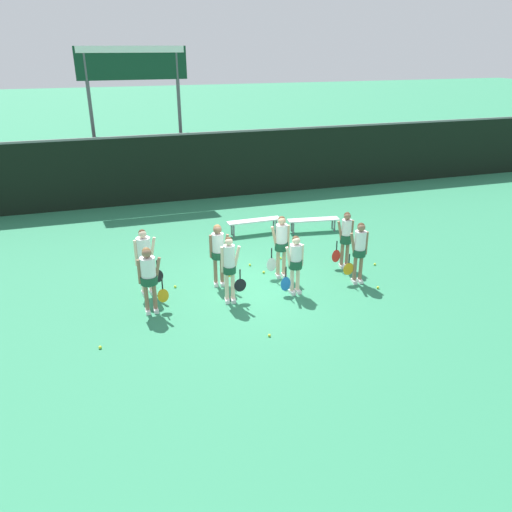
# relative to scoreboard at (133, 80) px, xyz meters

# --- Properties ---
(ground_plane) EXTENTS (140.00, 140.00, 0.00)m
(ground_plane) POSITION_rel_scoreboard_xyz_m (1.98, -9.66, -4.73)
(ground_plane) COLOR #2D7F56
(fence_windscreen) EXTENTS (60.00, 0.08, 2.77)m
(fence_windscreen) POSITION_rel_scoreboard_xyz_m (1.98, -1.05, -3.34)
(fence_windscreen) COLOR black
(fence_windscreen) RESTS_ON ground_plane
(scoreboard) EXTENTS (4.23, 0.15, 5.96)m
(scoreboard) POSITION_rel_scoreboard_xyz_m (0.00, 0.00, 0.00)
(scoreboard) COLOR #515156
(scoreboard) RESTS_ON ground_plane
(bench_courtside) EXTENTS (1.83, 0.59, 0.44)m
(bench_courtside) POSITION_rel_scoreboard_xyz_m (5.22, -6.07, -4.35)
(bench_courtside) COLOR silver
(bench_courtside) RESTS_ON ground_plane
(bench_far) EXTENTS (1.88, 0.41, 0.48)m
(bench_far) POSITION_rel_scoreboard_xyz_m (3.19, -5.66, -4.32)
(bench_far) COLOR silver
(bench_far) RESTS_ON ground_plane
(player_0) EXTENTS (0.68, 0.41, 1.69)m
(player_0) POSITION_rel_scoreboard_xyz_m (-0.81, -10.15, -3.72)
(player_0) COLOR #8C664C
(player_0) RESTS_ON ground_plane
(player_1) EXTENTS (0.62, 0.33, 1.75)m
(player_1) POSITION_rel_scoreboard_xyz_m (1.16, -10.20, -3.72)
(player_1) COLOR beige
(player_1) RESTS_ON ground_plane
(player_2) EXTENTS (0.63, 0.36, 1.60)m
(player_2) POSITION_rel_scoreboard_xyz_m (2.88, -10.25, -3.80)
(player_2) COLOR beige
(player_2) RESTS_ON ground_plane
(player_3) EXTENTS (0.65, 0.35, 1.72)m
(player_3) POSITION_rel_scoreboard_xyz_m (4.75, -10.17, -3.72)
(player_3) COLOR #8C664C
(player_3) RESTS_ON ground_plane
(player_4) EXTENTS (0.68, 0.41, 1.79)m
(player_4) POSITION_rel_scoreboard_xyz_m (-0.80, -9.14, -3.67)
(player_4) COLOR beige
(player_4) RESTS_ON ground_plane
(player_5) EXTENTS (0.64, 0.36, 1.73)m
(player_5) POSITION_rel_scoreboard_xyz_m (1.11, -9.19, -3.70)
(player_5) COLOR #8C664C
(player_5) RESTS_ON ground_plane
(player_6) EXTENTS (0.65, 0.36, 1.78)m
(player_6) POSITION_rel_scoreboard_xyz_m (2.88, -9.21, -3.68)
(player_6) COLOR tan
(player_6) RESTS_ON ground_plane
(player_7) EXTENTS (0.60, 0.33, 1.68)m
(player_7) POSITION_rel_scoreboard_xyz_m (4.87, -9.14, -3.76)
(player_7) COLOR #8C664C
(player_7) RESTS_ON ground_plane
(tennis_ball_0) EXTENTS (0.07, 0.07, 0.07)m
(tennis_ball_0) POSITION_rel_scoreboard_xyz_m (3.30, -8.05, -4.70)
(tennis_ball_0) COLOR #CCE033
(tennis_ball_0) RESTS_ON ground_plane
(tennis_ball_1) EXTENTS (0.07, 0.07, 0.07)m
(tennis_ball_1) POSITION_rel_scoreboard_xyz_m (5.81, -9.31, -4.70)
(tennis_ball_1) COLOR #CCE033
(tennis_ball_1) RESTS_ON ground_plane
(tennis_ball_2) EXTENTS (0.07, 0.07, 0.07)m
(tennis_ball_2) POSITION_rel_scoreboard_xyz_m (1.57, -12.08, -4.70)
(tennis_ball_2) COLOR #CCE033
(tennis_ball_2) RESTS_ON ground_plane
(tennis_ball_3) EXTENTS (0.07, 0.07, 0.07)m
(tennis_ball_3) POSITION_rel_scoreboard_xyz_m (-2.06, -11.44, -4.70)
(tennis_ball_3) COLOR #CCE033
(tennis_ball_3) RESTS_ON ground_plane
(tennis_ball_4) EXTENTS (0.07, 0.07, 0.07)m
(tennis_ball_4) POSITION_rel_scoreboard_xyz_m (5.11, -10.70, -4.70)
(tennis_ball_4) COLOR #CCE033
(tennis_ball_4) RESTS_ON ground_plane
(tennis_ball_5) EXTENTS (0.07, 0.07, 0.07)m
(tennis_ball_5) POSITION_rel_scoreboard_xyz_m (2.49, -8.86, -4.70)
(tennis_ball_5) COLOR #CCE033
(tennis_ball_5) RESTS_ON ground_plane
(tennis_ball_6) EXTENTS (0.07, 0.07, 0.07)m
(tennis_ball_6) POSITION_rel_scoreboard_xyz_m (2.26, -8.25, -4.70)
(tennis_ball_6) COLOR #CCE033
(tennis_ball_6) RESTS_ON ground_plane
(tennis_ball_7) EXTENTS (0.07, 0.07, 0.07)m
(tennis_ball_7) POSITION_rel_scoreboard_xyz_m (-0.07, -9.02, -4.70)
(tennis_ball_7) COLOR #CCE033
(tennis_ball_7) RESTS_ON ground_plane
(tennis_ball_8) EXTENTS (0.07, 0.07, 0.07)m
(tennis_ball_8) POSITION_rel_scoreboard_xyz_m (-0.63, -8.10, -4.70)
(tennis_ball_8) COLOR #CCE033
(tennis_ball_8) RESTS_ON ground_plane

